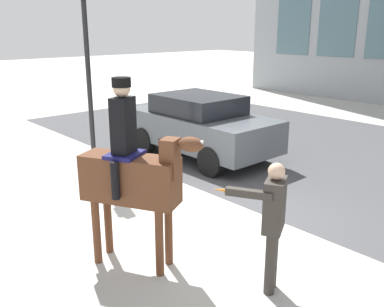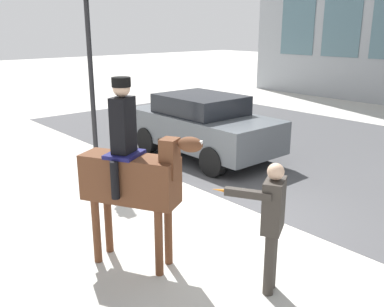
{
  "view_description": "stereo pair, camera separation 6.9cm",
  "coord_description": "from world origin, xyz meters",
  "px_view_note": "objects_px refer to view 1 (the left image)",
  "views": [
    {
      "loc": [
        4.59,
        -5.03,
        3.17
      ],
      "look_at": [
        0.38,
        -1.25,
        1.49
      ],
      "focal_mm": 40.0,
      "sensor_mm": 36.0,
      "label": 1
    },
    {
      "loc": [
        4.63,
        -4.98,
        3.17
      ],
      "look_at": [
        0.38,
        -1.25,
        1.49
      ],
      "focal_mm": 40.0,
      "sensor_mm": 36.0,
      "label": 2
    }
  ],
  "objects_px": {
    "pedestrian_bystander": "(272,218)",
    "street_car_near_lane": "(200,125)",
    "mounted_horse_lead": "(132,174)",
    "traffic_light": "(85,37)"
  },
  "relations": [
    {
      "from": "pedestrian_bystander",
      "to": "traffic_light",
      "type": "bearing_deg",
      "value": -36.92
    },
    {
      "from": "mounted_horse_lead",
      "to": "pedestrian_bystander",
      "type": "relative_size",
      "value": 1.54
    },
    {
      "from": "pedestrian_bystander",
      "to": "traffic_light",
      "type": "xyz_separation_m",
      "value": [
        -5.92,
        0.89,
        1.98
      ]
    },
    {
      "from": "pedestrian_bystander",
      "to": "traffic_light",
      "type": "relative_size",
      "value": 0.37
    },
    {
      "from": "pedestrian_bystander",
      "to": "street_car_near_lane",
      "type": "distance_m",
      "value": 5.8
    },
    {
      "from": "pedestrian_bystander",
      "to": "street_car_near_lane",
      "type": "xyz_separation_m",
      "value": [
        -4.78,
        3.28,
        -0.16
      ]
    },
    {
      "from": "pedestrian_bystander",
      "to": "street_car_near_lane",
      "type": "bearing_deg",
      "value": -62.8
    },
    {
      "from": "traffic_light",
      "to": "mounted_horse_lead",
      "type": "bearing_deg",
      "value": -22.42
    },
    {
      "from": "mounted_horse_lead",
      "to": "street_car_near_lane",
      "type": "relative_size",
      "value": 0.65
    },
    {
      "from": "mounted_horse_lead",
      "to": "pedestrian_bystander",
      "type": "bearing_deg",
      "value": -0.04
    }
  ]
}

